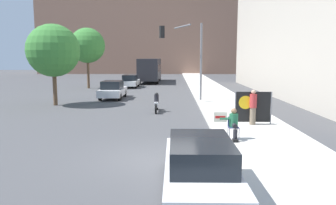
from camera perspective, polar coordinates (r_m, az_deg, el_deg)
The scene contains 14 objects.
ground_plane at distance 11.05m, azimuth -1.64°, elevation -9.81°, with size 160.00×160.00×0.00m, color #444447.
sidewalk_curb at distance 25.97m, azimuth 9.00°, elevation 0.50°, with size 3.78×90.00×0.17m, color beige.
building_backdrop_far at distance 74.55m, azimuth -0.93°, elevation 16.24°, with size 52.00×12.00×28.56m.
seated_protester at distance 13.00m, azimuth 11.29°, elevation -3.48°, with size 0.99×0.77×1.22m.
jogger_on_sidewalk at distance 16.07m, azimuth 14.58°, elevation -0.75°, with size 0.34×0.34×1.67m.
protest_banner at distance 16.19m, azimuth 14.56°, elevation -0.76°, with size 1.77×0.06×1.56m.
traffic_light_pole at distance 24.21m, azimuth 3.29°, elevation 9.43°, with size 3.14×2.91×5.70m.
parked_car_curbside at distance 8.34m, azimuth 5.62°, elevation -10.76°, with size 1.74×4.76×1.37m.
car_on_road_nearest at distance 27.31m, azimuth -9.60°, elevation 2.21°, with size 1.76×4.30×1.48m.
car_on_road_midblock at distance 37.46m, azimuth -6.59°, elevation 3.73°, with size 1.73×4.50×1.43m.
city_bus_on_road at distance 45.14m, azimuth -3.13°, elevation 5.89°, with size 2.62×10.20×3.21m.
motorcycle_on_road at distance 20.38m, azimuth -2.01°, elevation -0.15°, with size 0.28×2.16×1.20m.
street_tree_near_curb at distance 24.33m, azimuth -19.37°, elevation 8.52°, with size 3.66×3.66×5.67m.
street_tree_midblock at distance 37.07m, azimuth -13.87°, elevation 9.60°, with size 3.80×3.80×6.57m.
Camera 1 is at (0.50, -10.52, 3.34)m, focal length 35.00 mm.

